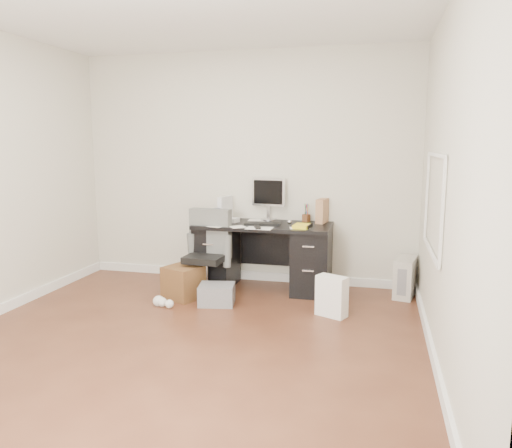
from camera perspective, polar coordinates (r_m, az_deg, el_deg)
The scene contains 18 objects.
ground at distance 4.35m, azimuth -8.15°, elevation -13.10°, with size 4.00×4.00×0.00m, color #492517.
room_shell at distance 4.03m, azimuth -8.11°, elevation 9.33°, with size 4.02×4.02×2.71m.
desk at distance 5.65m, azimuth 0.86°, elevation -3.48°, with size 1.50×0.70×0.75m.
loose_papers at distance 5.58m, azimuth -1.26°, elevation 0.03°, with size 1.10×0.60×0.00m, color white, non-canonical shape.
lcd_monitor at distance 5.79m, azimuth 1.45°, elevation 2.88°, with size 0.40×0.23×0.50m, color silver, non-canonical shape.
keyboard at distance 5.51m, azimuth 0.75°, elevation 0.03°, with size 0.40×0.14×0.02m, color black.
computer_mouse at distance 5.55m, azimuth 3.85°, elevation 0.23°, with size 0.05×0.05×0.05m, color silver.
travel_mug at distance 5.62m, azimuth -4.50°, elevation 0.95°, with size 0.08×0.08×0.17m, color navy.
white_binder at distance 5.78m, azimuth -3.53°, elevation 1.76°, with size 0.11×0.25×0.29m, color silver.
magazine_file at distance 5.69m, azimuth 7.57°, elevation 1.50°, with size 0.12×0.23×0.27m, color #A2714E.
pen_cup at distance 5.72m, azimuth 5.77°, elevation 1.28°, with size 0.09×0.09×0.21m, color #512E17, non-canonical shape.
yellow_book at distance 5.33m, azimuth 5.31°, elevation -0.24°, with size 0.17×0.22×0.04m, color yellow.
paper_remote at distance 5.28m, azimuth 0.39°, elevation -0.37°, with size 0.28×0.22×0.02m, color white, non-canonical shape.
office_chair at distance 5.42m, azimuth -5.78°, elevation -3.36°, with size 0.53×0.53×0.93m, color #565956, non-canonical shape.
pc_tower at distance 5.65m, azimuth 16.70°, elevation -5.83°, with size 0.19×0.43×0.43m, color #ADA89D.
shopping_bag at distance 4.87m, azimuth 8.65°, elevation -8.15°, with size 0.29×0.21×0.39m, color white.
wicker_basket at distance 5.42m, azimuth -8.30°, elevation -6.60°, with size 0.35×0.35×0.35m, color #483215.
desk_printer at distance 5.20m, azimuth -4.51°, elevation -8.02°, with size 0.36×0.29×0.21m, color slate.
Camera 1 is at (1.53, -3.72, 1.65)m, focal length 35.00 mm.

